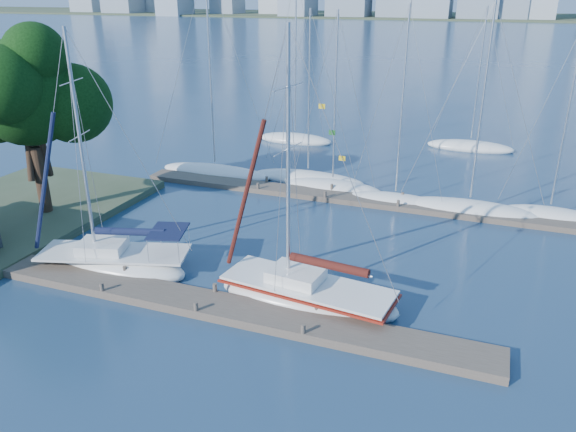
% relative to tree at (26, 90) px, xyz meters
% --- Properties ---
extents(ground, '(700.00, 700.00, 0.00)m').
position_rel_tree_xyz_m(ground, '(14.64, -6.13, -8.10)').
color(ground, '#173049').
rests_on(ground, ground).
extents(near_dock, '(26.00, 2.00, 0.40)m').
position_rel_tree_xyz_m(near_dock, '(14.64, -6.13, -7.90)').
color(near_dock, '#50443B').
rests_on(near_dock, ground).
extents(far_dock, '(30.00, 1.80, 0.36)m').
position_rel_tree_xyz_m(far_dock, '(16.64, 9.87, -7.92)').
color(far_dock, '#50443B').
rests_on(far_dock, ground).
extents(far_shore, '(800.00, 100.00, 1.50)m').
position_rel_tree_xyz_m(far_shore, '(14.64, 313.87, -8.10)').
color(far_shore, '#38472D').
rests_on(far_shore, ground).
extents(tree, '(8.84, 8.07, 11.96)m').
position_rel_tree_xyz_m(tree, '(0.00, 0.00, 0.00)').
color(tree, black).
rests_on(tree, ground).
extents(sailboat_navy, '(8.65, 4.91, 12.62)m').
position_rel_tree_xyz_m(sailboat_navy, '(8.30, -4.26, -7.12)').
color(sailboat_navy, white).
rests_on(sailboat_navy, ground).
extents(sailboat_maroon, '(8.86, 3.80, 12.96)m').
position_rel_tree_xyz_m(sailboat_maroon, '(18.80, -4.04, -7.12)').
color(sailboat_maroon, white).
rests_on(sailboat_maroon, ground).
extents(bg_boat_0, '(9.42, 5.70, 15.57)m').
position_rel_tree_xyz_m(bg_boat_0, '(5.79, 11.84, -7.81)').
color(bg_boat_0, white).
rests_on(bg_boat_0, ground).
extents(bg_boat_1, '(9.04, 5.33, 12.76)m').
position_rel_tree_xyz_m(bg_boat_1, '(13.12, 12.88, -7.84)').
color(bg_boat_1, white).
rests_on(bg_boat_1, ground).
extents(bg_boat_2, '(7.55, 4.70, 12.72)m').
position_rel_tree_xyz_m(bg_boat_2, '(15.43, 11.63, -7.84)').
color(bg_boat_2, white).
rests_on(bg_boat_2, ground).
extents(bg_boat_3, '(6.81, 3.53, 13.10)m').
position_rel_tree_xyz_m(bg_boat_3, '(20.19, 10.52, -7.85)').
color(bg_boat_3, white).
rests_on(bg_boat_3, ground).
extents(bg_boat_4, '(8.98, 2.84, 13.39)m').
position_rel_tree_xyz_m(bg_boat_4, '(25.03, 10.45, -7.83)').
color(bg_boat_4, white).
rests_on(bg_boat_4, ground).
extents(bg_boat_5, '(6.32, 2.25, 12.27)m').
position_rel_tree_xyz_m(bg_boat_5, '(29.87, 11.20, -7.84)').
color(bg_boat_5, white).
rests_on(bg_boat_5, ground).
extents(bg_boat_6, '(7.64, 5.17, 15.77)m').
position_rel_tree_xyz_m(bg_boat_6, '(8.12, 23.85, -7.79)').
color(bg_boat_6, white).
rests_on(bg_boat_6, ground).
extents(bg_boat_7, '(8.04, 5.13, 12.70)m').
position_rel_tree_xyz_m(bg_boat_7, '(24.03, 26.89, -7.83)').
color(bg_boat_7, white).
rests_on(bg_boat_7, ground).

